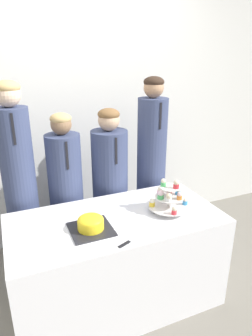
{
  "coord_description": "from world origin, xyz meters",
  "views": [
    {
      "loc": [
        -0.66,
        -1.35,
        1.81
      ],
      "look_at": [
        0.09,
        0.4,
        1.09
      ],
      "focal_mm": 32.0,
      "sensor_mm": 36.0,
      "label": 1
    }
  ],
  "objects_px": {
    "student_0": "(21,192)",
    "student_1": "(67,200)",
    "cupcake_stand": "(169,197)",
    "student_2": "(110,193)",
    "cake_knife": "(131,241)",
    "round_cake": "(91,223)",
    "student_3": "(151,172)"
  },
  "relations": [
    {
      "from": "cupcake_stand",
      "to": "student_2",
      "type": "xyz_separation_m",
      "value": [
        -0.23,
        0.61,
        -0.19
      ]
    },
    {
      "from": "student_0",
      "to": "round_cake",
      "type": "bearing_deg",
      "value": -59.58
    },
    {
      "from": "round_cake",
      "to": "student_2",
      "type": "distance_m",
      "value": 0.75
    },
    {
      "from": "cake_knife",
      "to": "student_3",
      "type": "height_order",
      "value": "student_3"
    },
    {
      "from": "round_cake",
      "to": "student_1",
      "type": "bearing_deg",
      "value": 91.9
    },
    {
      "from": "round_cake",
      "to": "student_0",
      "type": "distance_m",
      "value": 0.74
    },
    {
      "from": "student_0",
      "to": "student_3",
      "type": "bearing_deg",
      "value": 0.0
    },
    {
      "from": "cake_knife",
      "to": "student_0",
      "type": "relative_size",
      "value": 0.17
    },
    {
      "from": "cupcake_stand",
      "to": "student_1",
      "type": "distance_m",
      "value": 0.89
    },
    {
      "from": "student_1",
      "to": "student_0",
      "type": "bearing_deg",
      "value": 180.0
    },
    {
      "from": "cake_knife",
      "to": "student_1",
      "type": "height_order",
      "value": "student_1"
    },
    {
      "from": "cake_knife",
      "to": "student_1",
      "type": "bearing_deg",
      "value": 82.09
    },
    {
      "from": "student_3",
      "to": "student_2",
      "type": "bearing_deg",
      "value": -180.0
    },
    {
      "from": "cake_knife",
      "to": "student_3",
      "type": "bearing_deg",
      "value": 33.86
    },
    {
      "from": "cake_knife",
      "to": "cupcake_stand",
      "type": "bearing_deg",
      "value": 9.03
    },
    {
      "from": "student_0",
      "to": "student_3",
      "type": "relative_size",
      "value": 1.0
    },
    {
      "from": "cake_knife",
      "to": "student_0",
      "type": "distance_m",
      "value": 1.02
    },
    {
      "from": "cupcake_stand",
      "to": "student_2",
      "type": "bearing_deg",
      "value": 110.38
    },
    {
      "from": "student_0",
      "to": "student_1",
      "type": "relative_size",
      "value": 1.18
    },
    {
      "from": "round_cake",
      "to": "student_2",
      "type": "xyz_separation_m",
      "value": [
        0.37,
        0.64,
        -0.12
      ]
    },
    {
      "from": "round_cake",
      "to": "cake_knife",
      "type": "xyz_separation_m",
      "value": [
        0.19,
        -0.22,
        -0.05
      ]
    },
    {
      "from": "student_3",
      "to": "cupcake_stand",
      "type": "bearing_deg",
      "value": -106.23
    },
    {
      "from": "student_0",
      "to": "student_1",
      "type": "xyz_separation_m",
      "value": [
        0.35,
        -0.0,
        -0.14
      ]
    },
    {
      "from": "round_cake",
      "to": "cake_knife",
      "type": "distance_m",
      "value": 0.29
    },
    {
      "from": "round_cake",
      "to": "cake_knife",
      "type": "bearing_deg",
      "value": -49.39
    },
    {
      "from": "student_3",
      "to": "cake_knife",
      "type": "bearing_deg",
      "value": -124.55
    },
    {
      "from": "cupcake_stand",
      "to": "student_3",
      "type": "height_order",
      "value": "student_3"
    },
    {
      "from": "student_2",
      "to": "student_0",
      "type": "bearing_deg",
      "value": -180.0
    },
    {
      "from": "cake_knife",
      "to": "student_0",
      "type": "height_order",
      "value": "student_0"
    },
    {
      "from": "round_cake",
      "to": "student_0",
      "type": "height_order",
      "value": "student_0"
    },
    {
      "from": "cake_knife",
      "to": "student_3",
      "type": "relative_size",
      "value": 0.17
    },
    {
      "from": "round_cake",
      "to": "cake_knife",
      "type": "relative_size",
      "value": 0.96
    }
  ]
}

